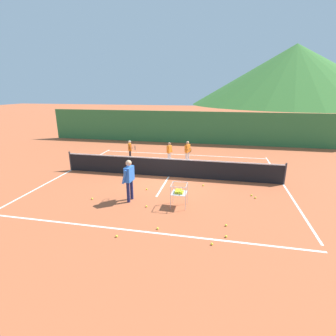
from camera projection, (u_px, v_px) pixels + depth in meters
ground_plane at (169, 177)px, 12.97m from camera, size 120.00×120.00×0.00m
line_baseline_near at (136, 231)px, 8.00m from camera, size 11.03×0.08×0.01m
line_baseline_far at (182, 155)px, 17.34m from camera, size 11.03×0.08×0.01m
line_sideline_west at (72, 170)px, 14.03m from camera, size 0.08×9.99×0.01m
line_sideline_east at (283, 184)px, 11.91m from camera, size 0.08×9.99×0.01m
line_service_center at (169, 177)px, 12.97m from camera, size 0.08×5.22×0.01m
tennis_net at (169, 167)px, 12.82m from camera, size 11.13×0.08×1.05m
instructor at (129, 177)px, 9.89m from camera, size 0.43×0.79×1.69m
student_0 at (130, 148)px, 15.80m from camera, size 0.60×0.52×1.26m
student_1 at (169, 150)px, 15.35m from camera, size 0.31×0.50×1.24m
student_2 at (188, 150)px, 15.22m from camera, size 0.42×0.71×1.33m
ball_cart at (179, 192)px, 9.51m from camera, size 0.58×0.58×0.90m
tennis_ball_0 at (212, 244)px, 7.26m from camera, size 0.07×0.07×0.07m
tennis_ball_1 at (203, 185)px, 11.70m from camera, size 0.07×0.07×0.07m
tennis_ball_2 at (147, 189)px, 11.25m from camera, size 0.07×0.07×0.07m
tennis_ball_3 at (146, 206)px, 9.60m from camera, size 0.07×0.07×0.07m
tennis_ball_4 at (92, 199)px, 10.27m from camera, size 0.07×0.07×0.07m
tennis_ball_5 at (251, 195)px, 10.61m from camera, size 0.07×0.07×0.07m
tennis_ball_6 at (226, 236)px, 7.63m from camera, size 0.07×0.07×0.07m
tennis_ball_7 at (117, 236)px, 7.65m from camera, size 0.07×0.07×0.07m
tennis_ball_8 at (158, 228)px, 8.07m from camera, size 0.07×0.07×0.07m
tennis_ball_9 at (255, 198)px, 10.36m from camera, size 0.07×0.07×0.07m
tennis_ball_10 at (226, 225)px, 8.26m from camera, size 0.07×0.07×0.07m
windscreen_fence at (190, 128)px, 20.66m from camera, size 24.27×0.08×2.60m
hill_0 at (293, 75)px, 71.45m from camera, size 56.37×56.37×16.37m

